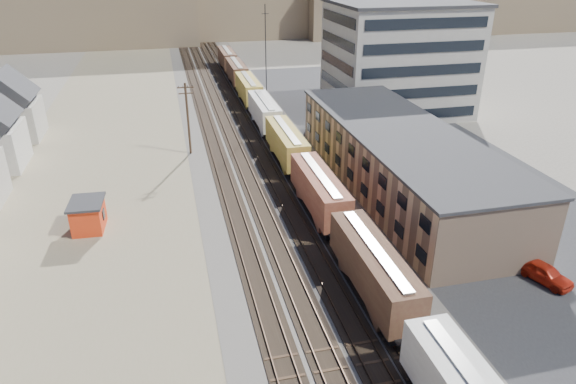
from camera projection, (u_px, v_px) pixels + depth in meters
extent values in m
plane|color=#6B6356|center=(349.00, 347.00, 36.97)|extent=(300.00, 300.00, 0.00)
cube|color=#4C4742|center=(242.00, 131.00, 80.94)|extent=(18.00, 200.00, 0.06)
cube|color=#7B6F54|center=(104.00, 166.00, 67.93)|extent=(24.00, 180.00, 0.03)
cube|color=#232326|center=(413.00, 153.00, 72.38)|extent=(26.00, 120.00, 0.04)
cube|color=black|center=(210.00, 133.00, 79.85)|extent=(2.60, 200.00, 0.08)
cube|color=#38281E|center=(206.00, 133.00, 79.65)|extent=(0.08, 200.00, 0.16)
cube|color=#38281E|center=(215.00, 132.00, 79.95)|extent=(0.08, 200.00, 0.16)
cube|color=black|center=(229.00, 132.00, 80.48)|extent=(2.60, 200.00, 0.08)
cube|color=#38281E|center=(225.00, 131.00, 80.28)|extent=(0.08, 200.00, 0.16)
cube|color=#38281E|center=(234.00, 131.00, 80.58)|extent=(0.08, 200.00, 0.16)
cube|color=black|center=(248.00, 130.00, 81.12)|extent=(2.60, 200.00, 0.08)
cube|color=#38281E|center=(244.00, 130.00, 80.91)|extent=(0.08, 200.00, 0.16)
cube|color=#38281E|center=(253.00, 129.00, 81.22)|extent=(0.08, 200.00, 0.16)
cube|color=black|center=(266.00, 129.00, 81.71)|extent=(2.60, 200.00, 0.08)
cube|color=#38281E|center=(261.00, 129.00, 81.50)|extent=(0.08, 200.00, 0.16)
cube|color=#38281E|center=(270.00, 128.00, 81.81)|extent=(0.08, 200.00, 0.16)
cube|color=black|center=(431.00, 380.00, 33.12)|extent=(2.20, 2.20, 0.90)
cube|color=black|center=(398.00, 329.00, 37.56)|extent=(2.20, 2.20, 0.90)
cube|color=black|center=(351.00, 256.00, 46.49)|extent=(2.20, 2.20, 0.90)
cube|color=#45281D|center=(374.00, 267.00, 41.11)|extent=(3.00, 13.34, 3.40)
cube|color=#B7B7B2|center=(375.00, 248.00, 40.35)|extent=(0.90, 12.32, 0.16)
cube|color=black|center=(333.00, 230.00, 50.93)|extent=(2.20, 2.20, 0.90)
cube|color=black|center=(306.00, 188.00, 59.86)|extent=(2.20, 2.20, 0.90)
cube|color=brown|center=(319.00, 189.00, 54.48)|extent=(3.00, 13.34, 3.40)
cube|color=#B7B7B2|center=(320.00, 174.00, 53.72)|extent=(0.90, 12.33, 0.16)
cube|color=black|center=(296.00, 172.00, 64.30)|extent=(2.20, 2.20, 0.90)
cube|color=black|center=(278.00, 145.00, 73.23)|extent=(2.20, 2.20, 0.90)
cube|color=#AD982E|center=(286.00, 142.00, 67.84)|extent=(3.00, 13.34, 3.40)
cube|color=#B7B7B2|center=(286.00, 129.00, 67.09)|extent=(0.90, 12.33, 0.16)
cube|color=black|center=(271.00, 134.00, 77.67)|extent=(2.20, 2.20, 0.90)
cube|color=black|center=(259.00, 115.00, 86.60)|extent=(2.20, 2.20, 0.90)
cube|color=beige|center=(264.00, 111.00, 81.21)|extent=(3.00, 13.34, 3.40)
cube|color=#B7B7B2|center=(264.00, 100.00, 80.45)|extent=(0.90, 12.33, 0.16)
cube|color=black|center=(254.00, 107.00, 91.04)|extent=(2.20, 2.20, 0.90)
cube|color=black|center=(245.00, 93.00, 99.96)|extent=(2.20, 2.20, 0.90)
cube|color=#AD982E|center=(249.00, 88.00, 94.58)|extent=(3.00, 13.34, 3.40)
cube|color=#B7B7B2|center=(248.00, 78.00, 93.82)|extent=(0.90, 12.32, 0.16)
cube|color=black|center=(241.00, 87.00, 104.41)|extent=(2.20, 2.20, 0.90)
cube|color=black|center=(234.00, 76.00, 113.33)|extent=(2.20, 2.20, 0.90)
cube|color=#45281D|center=(237.00, 71.00, 107.95)|extent=(3.00, 13.34, 3.40)
cube|color=#B7B7B2|center=(236.00, 62.00, 107.19)|extent=(0.90, 12.32, 0.16)
cube|color=black|center=(231.00, 71.00, 117.78)|extent=(2.20, 2.20, 0.90)
cube|color=black|center=(225.00, 63.00, 126.70)|extent=(2.20, 2.20, 0.90)
cube|color=#45281D|center=(227.00, 58.00, 121.32)|extent=(3.00, 13.34, 3.40)
cube|color=#B7B7B2|center=(227.00, 50.00, 120.56)|extent=(0.90, 12.32, 0.16)
cube|color=tan|center=(399.00, 159.00, 60.63)|extent=(12.00, 40.00, 7.00)
cube|color=#2D2D30|center=(402.00, 130.00, 59.09)|extent=(12.40, 40.40, 0.30)
cube|color=black|center=(350.00, 174.00, 59.91)|extent=(0.12, 36.00, 1.20)
cube|color=black|center=(351.00, 150.00, 58.63)|extent=(0.12, 36.00, 1.20)
cube|color=#9E998E|center=(398.00, 60.00, 87.41)|extent=(22.00, 18.00, 18.00)
cube|color=#2D2D30|center=(403.00, 3.00, 83.48)|extent=(22.60, 18.60, 0.50)
cube|color=black|center=(336.00, 63.00, 85.08)|extent=(0.12, 16.00, 16.00)
cube|color=black|center=(423.00, 71.00, 79.45)|extent=(20.00, 0.12, 16.00)
cylinder|color=#382619|center=(188.00, 119.00, 69.99)|extent=(0.32, 0.32, 10.00)
cube|color=#382619|center=(185.00, 87.00, 68.11)|extent=(2.20, 0.14, 0.14)
cube|color=#382619|center=(186.00, 93.00, 68.45)|extent=(1.90, 0.14, 0.14)
cylinder|color=black|center=(190.00, 86.00, 68.17)|extent=(0.08, 0.08, 0.22)
cylinder|color=black|center=(266.00, 60.00, 87.17)|extent=(0.16, 0.16, 18.00)
cube|color=black|center=(265.00, 14.00, 83.97)|extent=(1.20, 0.08, 0.08)
cube|color=#9E998E|center=(12.00, 120.00, 77.01)|extent=(8.00, 8.00, 5.50)
cube|color=#2D2D30|center=(6.00, 97.00, 75.45)|extent=(8.15, 8.16, 8.15)
cube|color=brown|center=(447.00, 2.00, 184.03)|extent=(110.00, 38.00, 18.00)
cube|color=red|center=(88.00, 216.00, 52.00)|extent=(3.11, 4.03, 2.91)
cube|color=#2D2D30|center=(86.00, 203.00, 51.34)|extent=(3.52, 4.44, 0.24)
cube|color=black|center=(104.00, 214.00, 52.21)|extent=(0.15, 0.98, 0.97)
imported|color=#AF2210|center=(545.00, 273.00, 43.94)|extent=(3.35, 5.11, 1.62)
imported|color=navy|center=(376.00, 117.00, 85.52)|extent=(4.76, 5.75, 1.46)
imported|color=white|center=(401.00, 106.00, 91.20)|extent=(3.43, 4.79, 1.52)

